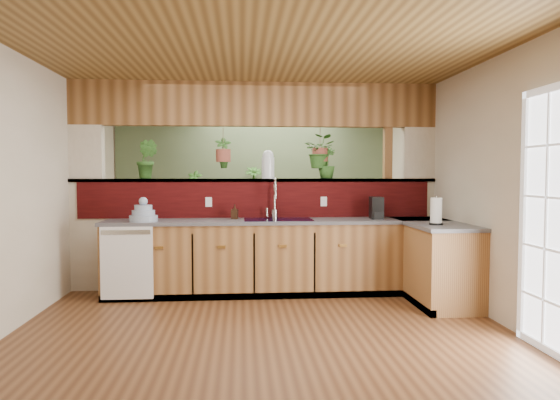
{
  "coord_description": "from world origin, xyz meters",
  "views": [
    {
      "loc": [
        -0.19,
        -5.0,
        1.45
      ],
      "look_at": [
        0.25,
        0.7,
        1.15
      ],
      "focal_mm": 32.0,
      "sensor_mm": 36.0,
      "label": 1
    }
  ],
  "objects": [
    {
      "name": "pass_through_ledge",
      "position": [
        0.0,
        1.35,
        1.37
      ],
      "size": [
        4.6,
        0.21,
        0.04
      ],
      "primitive_type": "cube",
      "color": "brown",
      "rests_on": "ground"
    },
    {
      "name": "glass_jar",
      "position": [
        0.15,
        1.35,
        1.57
      ],
      "size": [
        0.16,
        0.16,
        0.36
      ],
      "color": "silver",
      "rests_on": "pass_through_ledge"
    },
    {
      "name": "countertop",
      "position": [
        0.84,
        0.87,
        0.45
      ],
      "size": [
        4.14,
        1.52,
        0.9
      ],
      "color": "brown",
      "rests_on": "ground"
    },
    {
      "name": "pass_through_partition",
      "position": [
        0.03,
        1.35,
        1.19
      ],
      "size": [
        4.6,
        0.21,
        2.6
      ],
      "color": "beige",
      "rests_on": "ground"
    },
    {
      "name": "sage_backwall",
      "position": [
        0.0,
        3.48,
        1.3
      ],
      "size": [
        4.55,
        0.02,
        2.55
      ],
      "primitive_type": "cube",
      "color": "#4E6042",
      "rests_on": "ground"
    },
    {
      "name": "paper_towel",
      "position": [
        1.91,
        0.23,
        1.04
      ],
      "size": [
        0.15,
        0.15,
        0.31
      ],
      "color": "black",
      "rests_on": "countertop"
    },
    {
      "name": "ledge_plant_left",
      "position": [
        -1.37,
        1.35,
        1.63
      ],
      "size": [
        0.32,
        0.29,
        0.48
      ],
      "primitive_type": "imported",
      "rotation": [
        0.0,
        0.0,
        -0.34
      ],
      "color": "#29551D",
      "rests_on": "pass_through_ledge"
    },
    {
      "name": "faucet",
      "position": [
        0.21,
        1.13,
        1.17
      ],
      "size": [
        0.22,
        0.22,
        0.5
      ],
      "color": "#B7B7B2",
      "rests_on": "countertop"
    },
    {
      "name": "soap_dispenser",
      "position": [
        -0.27,
        1.08,
        0.99
      ],
      "size": [
        0.09,
        0.09,
        0.18
      ],
      "primitive_type": "imported",
      "rotation": [
        0.0,
        0.0,
        -0.16
      ],
      "color": "#331E12",
      "rests_on": "countertop"
    },
    {
      "name": "wall_right",
      "position": [
        2.3,
        0.0,
        1.3
      ],
      "size": [
        0.02,
        7.0,
        2.6
      ],
      "primitive_type": "cube",
      "color": "beige",
      "rests_on": "ground"
    },
    {
      "name": "shelf_plant_a",
      "position": [
        -0.95,
        3.25,
        1.28
      ],
      "size": [
        0.28,
        0.22,
        0.46
      ],
      "primitive_type": "imported",
      "rotation": [
        0.0,
        0.0,
        -0.25
      ],
      "color": "#29551D",
      "rests_on": "shelving_console"
    },
    {
      "name": "wall_back",
      "position": [
        0.0,
        3.5,
        1.3
      ],
      "size": [
        4.6,
        0.02,
        2.6
      ],
      "primitive_type": "cube",
      "color": "beige",
      "rests_on": "ground"
    },
    {
      "name": "coffee_maker",
      "position": [
        1.45,
        0.97,
        1.02
      ],
      "size": [
        0.14,
        0.24,
        0.27
      ],
      "rotation": [
        0.0,
        0.0,
        -0.09
      ],
      "color": "black",
      "rests_on": "countertop"
    },
    {
      "name": "navy_sink",
      "position": [
        0.25,
        0.98,
        0.82
      ],
      "size": [
        0.82,
        0.5,
        0.18
      ],
      "color": "black",
      "rests_on": "countertop"
    },
    {
      "name": "ledge_plant_right",
      "position": [
        0.9,
        1.35,
        1.59
      ],
      "size": [
        0.29,
        0.29,
        0.4
      ],
      "primitive_type": "imported",
      "rotation": [
        0.0,
        0.0,
        -0.4
      ],
      "color": "#29551D",
      "rests_on": "pass_through_ledge"
    },
    {
      "name": "dish_stack",
      "position": [
        -1.32,
        0.85,
        0.99
      ],
      "size": [
        0.32,
        0.32,
        0.28
      ],
      "color": "#8C9CB5",
      "rests_on": "countertop"
    },
    {
      "name": "hanging_plant_b",
      "position": [
        0.81,
        1.35,
        1.92
      ],
      "size": [
        0.47,
        0.44,
        0.55
      ],
      "color": "brown",
      "rests_on": "header_beam"
    },
    {
      "name": "ground",
      "position": [
        0.0,
        0.0,
        0.0
      ],
      "size": [
        4.6,
        7.0,
        0.01
      ],
      "primitive_type": "cube",
      "color": "#58331B",
      "rests_on": "ground"
    },
    {
      "name": "shelving_console",
      "position": [
        -0.51,
        3.25,
        0.5
      ],
      "size": [
        1.69,
        0.96,
        1.09
      ],
      "primitive_type": "cube",
      "rotation": [
        0.0,
        0.0,
        -0.34
      ],
      "color": "black",
      "rests_on": "ground"
    },
    {
      "name": "shelf_plant_b",
      "position": [
        0.0,
        3.25,
        1.31
      ],
      "size": [
        0.32,
        0.32,
        0.52
      ],
      "primitive_type": "imported",
      "rotation": [
        0.0,
        0.0,
        0.1
      ],
      "color": "#29551D",
      "rests_on": "shelving_console"
    },
    {
      "name": "header_beam",
      "position": [
        0.0,
        1.35,
        2.33
      ],
      "size": [
        4.6,
        0.15,
        0.55
      ],
      "primitive_type": "cube",
      "color": "brown",
      "rests_on": "ground"
    },
    {
      "name": "floor_plant",
      "position": [
        1.26,
        2.53,
        0.36
      ],
      "size": [
        0.75,
        0.68,
        0.71
      ],
      "primitive_type": "imported",
      "rotation": [
        0.0,
        0.0,
        -0.23
      ],
      "color": "#29551D",
      "rests_on": "ground"
    },
    {
      "name": "wall_front",
      "position": [
        0.0,
        -3.5,
        1.3
      ],
      "size": [
        4.6,
        0.02,
        2.6
      ],
      "primitive_type": "cube",
      "color": "beige",
      "rests_on": "ground"
    },
    {
      "name": "hanging_plant_a",
      "position": [
        -0.42,
        1.35,
        1.84
      ],
      "size": [
        0.22,
        0.19,
        0.52
      ],
      "color": "brown",
      "rests_on": "header_beam"
    },
    {
      "name": "ceiling",
      "position": [
        0.0,
        0.0,
        2.6
      ],
      "size": [
        4.6,
        7.0,
        0.01
      ],
      "primitive_type": "cube",
      "color": "brown",
      "rests_on": "ground"
    },
    {
      "name": "wall_left",
      "position": [
        -2.3,
        0.0,
        1.3
      ],
      "size": [
        0.02,
        7.0,
        2.6
      ],
      "primitive_type": "cube",
      "color": "beige",
      "rests_on": "ground"
    },
    {
      "name": "french_door",
      "position": [
        2.27,
        -1.3,
        1.05
      ],
      "size": [
        0.06,
        1.02,
        2.16
      ],
      "primitive_type": "cube",
      "color": "white",
      "rests_on": "ground"
    },
    {
      "name": "dishwasher",
      "position": [
        -1.48,
        0.66,
        0.46
      ],
      "size": [
        0.58,
        0.03,
        0.82
      ],
      "color": "white",
      "rests_on": "ground"
    }
  ]
}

